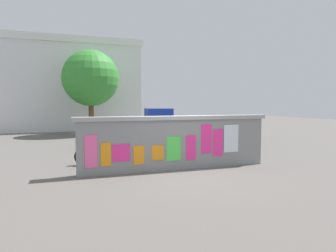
{
  "coord_description": "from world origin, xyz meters",
  "views": [
    {
      "loc": [
        -3.18,
        -8.66,
        2.06
      ],
      "look_at": [
        0.21,
        1.49,
        1.26
      ],
      "focal_mm": 31.51,
      "sensor_mm": 36.0,
      "label": 1
    }
  ],
  "objects": [
    {
      "name": "motorcycle",
      "position": [
        -2.16,
        1.56,
        0.46
      ],
      "size": [
        1.9,
        0.56,
        0.87
      ],
      "color": "black",
      "rests_on": "ground"
    },
    {
      "name": "ground",
      "position": [
        0.0,
        8.0,
        0.0
      ],
      "size": [
        60.0,
        60.0,
        0.0
      ],
      "primitive_type": "plane",
      "color": "#605B56"
    },
    {
      "name": "poster_wall",
      "position": [
        -0.0,
        -0.0,
        0.87
      ],
      "size": [
        6.28,
        0.42,
        1.69
      ],
      "color": "gray",
      "rests_on": "ground"
    },
    {
      "name": "building_background",
      "position": [
        -3.24,
        17.46,
        3.55
      ],
      "size": [
        11.3,
        6.58,
        7.07
      ],
      "color": "silver",
      "rests_on": "ground"
    },
    {
      "name": "tree_roadside",
      "position": [
        -1.79,
        11.94,
        3.79
      ],
      "size": [
        3.76,
        3.76,
        5.68
      ],
      "color": "brown",
      "rests_on": "ground"
    },
    {
      "name": "auto_rickshaw_truck",
      "position": [
        -0.09,
        5.12,
        0.9
      ],
      "size": [
        3.76,
        1.94,
        1.85
      ],
      "color": "black",
      "rests_on": "ground"
    },
    {
      "name": "bicycle_near",
      "position": [
        2.5,
        2.12,
        0.36
      ],
      "size": [
        1.69,
        0.46,
        0.95
      ],
      "color": "black",
      "rests_on": "ground"
    },
    {
      "name": "person_walking",
      "position": [
        0.08,
        1.44,
        0.99
      ],
      "size": [
        0.43,
        0.43,
        1.62
      ],
      "color": "#BF6626",
      "rests_on": "ground"
    }
  ]
}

